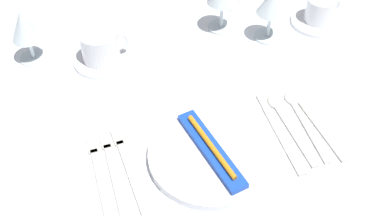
% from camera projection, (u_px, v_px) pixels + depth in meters
% --- Properties ---
extents(dining_table, '(1.80, 1.11, 0.74)m').
position_uv_depth(dining_table, '(161.00, 107.00, 1.12)').
color(dining_table, white).
rests_on(dining_table, ground).
extents(dinner_plate, '(0.25, 0.25, 0.02)m').
position_uv_depth(dinner_plate, '(211.00, 154.00, 0.90)').
color(dinner_plate, white).
rests_on(dinner_plate, dining_table).
extents(toothbrush_package, '(0.07, 0.21, 0.02)m').
position_uv_depth(toothbrush_package, '(211.00, 149.00, 0.89)').
color(toothbrush_package, blue).
rests_on(toothbrush_package, dinner_plate).
extents(fork_outer, '(0.03, 0.22, 0.00)m').
position_uv_depth(fork_outer, '(128.00, 167.00, 0.89)').
color(fork_outer, beige).
rests_on(fork_outer, dining_table).
extents(fork_inner, '(0.02, 0.22, 0.00)m').
position_uv_depth(fork_inner, '(113.00, 171.00, 0.88)').
color(fork_inner, beige).
rests_on(fork_inner, dining_table).
extents(fork_salad, '(0.02, 0.21, 0.00)m').
position_uv_depth(fork_salad, '(99.00, 174.00, 0.88)').
color(fork_salad, beige).
rests_on(fork_salad, dining_table).
extents(dinner_knife, '(0.02, 0.22, 0.00)m').
position_uv_depth(dinner_knife, '(281.00, 134.00, 0.95)').
color(dinner_knife, beige).
rests_on(dinner_knife, dining_table).
extents(spoon_soup, '(0.03, 0.20, 0.01)m').
position_uv_depth(spoon_soup, '(286.00, 120.00, 0.97)').
color(spoon_soup, beige).
rests_on(spoon_soup, dining_table).
extents(spoon_dessert, '(0.03, 0.20, 0.01)m').
position_uv_depth(spoon_dessert, '(301.00, 116.00, 0.98)').
color(spoon_dessert, beige).
rests_on(spoon_dessert, dining_table).
extents(spoon_tea, '(0.03, 0.21, 0.01)m').
position_uv_depth(spoon_tea, '(310.00, 115.00, 0.98)').
color(spoon_tea, beige).
rests_on(spoon_tea, dining_table).
extents(saucer_left, '(0.13, 0.13, 0.01)m').
position_uv_depth(saucer_left, '(102.00, 60.00, 1.10)').
color(saucer_left, white).
rests_on(saucer_left, dining_table).
extents(coffee_cup_left, '(0.11, 0.09, 0.07)m').
position_uv_depth(coffee_cup_left, '(101.00, 46.00, 1.07)').
color(coffee_cup_left, white).
rests_on(coffee_cup_left, saucer_left).
extents(saucer_right, '(0.14, 0.14, 0.01)m').
position_uv_depth(saucer_right, '(317.00, 22.00, 1.21)').
color(saucer_right, white).
rests_on(saucer_right, dining_table).
extents(coffee_cup_right, '(0.10, 0.07, 0.06)m').
position_uv_depth(coffee_cup_right, '(321.00, 10.00, 1.18)').
color(coffee_cup_right, white).
rests_on(coffee_cup_right, saucer_right).
extents(wine_glass_centre, '(0.07, 0.07, 0.14)m').
position_uv_depth(wine_glass_centre, '(24.00, 27.00, 1.05)').
color(wine_glass_centre, silver).
rests_on(wine_glass_centre, dining_table).
extents(wine_glass_left, '(0.07, 0.07, 0.14)m').
position_uv_depth(wine_glass_left, '(272.00, 4.00, 1.10)').
color(wine_glass_left, silver).
rests_on(wine_glass_left, dining_table).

